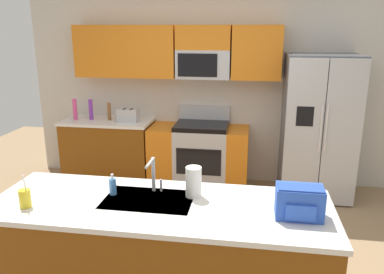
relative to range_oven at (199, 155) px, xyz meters
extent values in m
plane|color=#997A56|center=(0.11, -1.80, -0.44)|extent=(9.00, 9.00, 0.00)
cube|color=beige|center=(0.11, 0.35, 0.86)|extent=(5.20, 0.10, 2.60)
cube|color=orange|center=(-1.39, 0.14, 1.41)|extent=(0.70, 0.32, 0.70)
cube|color=orange|center=(-0.69, 0.14, 1.41)|extent=(0.70, 0.32, 0.70)
cube|color=orange|center=(0.74, 0.14, 1.41)|extent=(0.64, 0.32, 0.70)
cube|color=#B7BABF|center=(0.04, 0.14, 1.25)|extent=(0.72, 0.32, 0.38)
cube|color=black|center=(-0.02, -0.03, 1.25)|extent=(0.52, 0.01, 0.30)
cube|color=orange|center=(0.04, 0.14, 1.60)|extent=(0.72, 0.32, 0.32)
cube|color=brown|center=(-1.32, 0.00, -0.01)|extent=(1.24, 0.60, 0.86)
cube|color=silver|center=(-1.32, 0.00, 0.44)|extent=(1.27, 0.63, 0.04)
cube|color=#B7BABF|center=(0.04, 0.00, -0.02)|extent=(0.72, 0.60, 0.84)
cube|color=black|center=(0.04, -0.31, 0.01)|extent=(0.60, 0.01, 0.36)
cube|color=black|center=(0.04, 0.00, 0.43)|extent=(0.72, 0.60, 0.06)
cube|color=#B7BABF|center=(0.04, 0.27, 0.56)|extent=(0.72, 0.06, 0.20)
cube|color=orange|center=(-0.50, 0.00, -0.02)|extent=(0.36, 0.60, 0.84)
cube|color=orange|center=(0.54, 0.00, -0.02)|extent=(0.28, 0.60, 0.84)
cube|color=#4C4F54|center=(1.56, -0.05, 0.48)|extent=(0.90, 0.70, 1.85)
cube|color=#B7BABF|center=(1.34, -0.42, 0.48)|extent=(0.44, 0.04, 1.81)
cube|color=#B7BABF|center=(1.79, -0.42, 0.48)|extent=(0.44, 0.04, 1.81)
cylinder|color=silver|center=(1.53, -0.45, 0.57)|extent=(0.02, 0.02, 0.60)
cylinder|color=silver|center=(1.59, -0.45, 0.57)|extent=(0.02, 0.02, 0.60)
cube|color=black|center=(1.34, -0.44, 0.70)|extent=(0.20, 0.00, 0.24)
cube|color=brown|center=(0.06, -2.51, -0.01)|extent=(2.53, 0.86, 0.86)
cube|color=silver|center=(0.06, -2.51, 0.44)|extent=(2.57, 0.90, 0.04)
cube|color=#B7BABF|center=(-0.04, -2.46, 0.44)|extent=(0.68, 0.44, 0.03)
cube|color=#B7BABF|center=(-0.99, -0.05, 0.55)|extent=(0.28, 0.16, 0.18)
cube|color=black|center=(-1.04, -0.05, 0.63)|extent=(0.03, 0.11, 0.01)
cube|color=black|center=(-0.94, -0.05, 0.63)|extent=(0.03, 0.11, 0.01)
cylinder|color=brown|center=(-1.28, 0.00, 0.58)|extent=(0.05, 0.05, 0.25)
cylinder|color=purple|center=(-1.55, 0.00, 0.60)|extent=(0.06, 0.06, 0.29)
cylinder|color=#EA4C93|center=(-1.77, -0.04, 0.60)|extent=(0.06, 0.06, 0.30)
cylinder|color=#B7BABF|center=(-0.04, -2.29, 0.60)|extent=(0.03, 0.03, 0.28)
cylinder|color=#B7BABF|center=(-0.04, -2.39, 0.73)|extent=(0.02, 0.20, 0.02)
cylinder|color=#B7BABF|center=(0.02, -2.29, 0.51)|extent=(0.02, 0.02, 0.10)
cylinder|color=yellow|center=(-0.90, -2.72, 0.52)|extent=(0.08, 0.08, 0.14)
cylinder|color=white|center=(-0.89, -2.72, 0.64)|extent=(0.01, 0.03, 0.14)
cylinder|color=#4C8CD8|center=(-0.34, -2.41, 0.52)|extent=(0.06, 0.06, 0.13)
cylinder|color=white|center=(-0.34, -2.41, 0.61)|extent=(0.02, 0.02, 0.04)
cylinder|color=white|center=(0.29, -2.35, 0.58)|extent=(0.12, 0.12, 0.24)
cube|color=blue|center=(1.06, -2.56, 0.57)|extent=(0.32, 0.20, 0.22)
cube|color=#2749A9|center=(1.06, -2.58, 0.67)|extent=(0.30, 0.14, 0.03)
cube|color=blue|center=(1.06, -2.67, 0.54)|extent=(0.20, 0.03, 0.11)
camera|label=1|loc=(0.71, -5.09, 1.73)|focal=36.18mm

